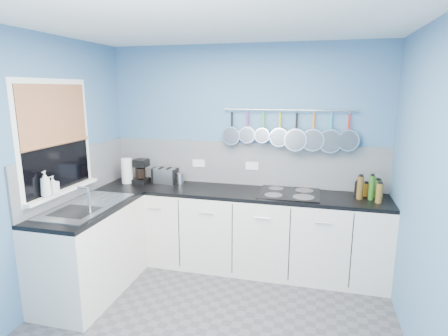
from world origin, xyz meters
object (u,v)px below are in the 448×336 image
at_px(soap_bottle_a, 45,184).
at_px(paper_towel, 127,171).
at_px(toaster, 165,176).
at_px(canister, 180,178).
at_px(hob, 289,193).
at_px(coffee_maker, 141,171).
at_px(soap_bottle_b, 53,185).

height_order(soap_bottle_a, paper_towel, soap_bottle_a).
bearing_deg(toaster, paper_towel, -159.24).
distance_m(paper_towel, toaster, 0.46).
height_order(canister, hob, canister).
bearing_deg(soap_bottle_a, canister, 58.60).
bearing_deg(toaster, coffee_maker, -158.90).
bearing_deg(coffee_maker, hob, 1.59).
relative_size(coffee_maker, hob, 0.44).
distance_m(soap_bottle_b, canister, 1.44).
height_order(soap_bottle_a, canister, soap_bottle_a).
height_order(soap_bottle_b, hob, soap_bottle_b).
xyz_separation_m(coffee_maker, canister, (0.46, 0.09, -0.08)).
relative_size(soap_bottle_a, soap_bottle_b, 1.39).
distance_m(soap_bottle_a, toaster, 1.42).
xyz_separation_m(canister, hob, (1.30, -0.12, -0.06)).
height_order(paper_towel, coffee_maker, paper_towel).
bearing_deg(soap_bottle_b, hob, 27.27).
height_order(coffee_maker, hob, coffee_maker).
distance_m(canister, hob, 1.31).
distance_m(soap_bottle_b, hob, 2.36).
bearing_deg(soap_bottle_a, paper_towel, 81.94).
xyz_separation_m(soap_bottle_a, canister, (0.79, 1.29, -0.20)).
xyz_separation_m(soap_bottle_a, hob, (2.09, 1.17, -0.26)).
relative_size(soap_bottle_b, hob, 0.27).
distance_m(toaster, canister, 0.18).
xyz_separation_m(soap_bottle_b, hob, (2.09, 1.08, -0.23)).
distance_m(paper_towel, coffee_maker, 0.17).
distance_m(soap_bottle_a, hob, 2.41).
bearing_deg(coffee_maker, toaster, 17.42).
bearing_deg(paper_towel, soap_bottle_b, -98.77).
xyz_separation_m(soap_bottle_b, paper_towel, (0.16, 1.07, -0.09)).
relative_size(soap_bottle_b, coffee_maker, 0.60).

